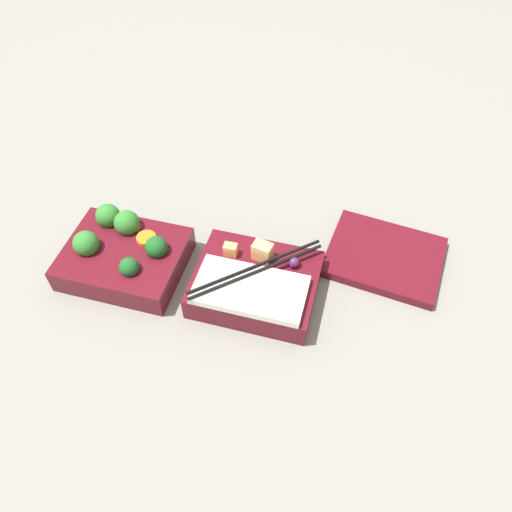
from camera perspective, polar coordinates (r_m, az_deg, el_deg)
ground_plane at (r=0.81m, az=-6.76°, el=-2.27°), size 3.00×3.00×0.00m
bento_tray_vegetable at (r=0.82m, az=-14.90°, el=0.23°), size 0.18×0.15×0.07m
bento_tray_rice at (r=0.76m, az=-0.09°, el=-3.22°), size 0.18×0.16×0.07m
bento_lid at (r=0.84m, az=14.45°, el=-0.10°), size 0.20×0.17×0.02m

